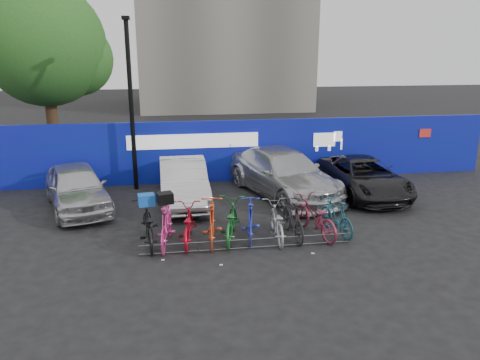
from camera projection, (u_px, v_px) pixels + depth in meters
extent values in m
plane|color=black|center=(244.00, 240.00, 12.79)|extent=(100.00, 100.00, 0.00)
cube|color=#0A2294|center=(219.00, 151.00, 18.17)|extent=(22.00, 0.15, 2.40)
cube|color=white|center=(193.00, 141.00, 17.80)|extent=(5.00, 0.02, 0.55)
cube|color=white|center=(324.00, 140.00, 18.60)|extent=(1.20, 0.02, 0.90)
cube|color=red|center=(425.00, 133.00, 19.19)|extent=(0.50, 0.02, 0.35)
cylinder|color=#382314|center=(52.00, 120.00, 20.72)|extent=(0.50, 0.50, 4.00)
sphere|color=#26541A|center=(44.00, 45.00, 19.85)|extent=(5.20, 5.20, 5.20)
sphere|color=#26541A|center=(76.00, 59.00, 20.47)|extent=(3.20, 3.20, 3.20)
cylinder|color=black|center=(131.00, 108.00, 16.63)|extent=(0.16, 0.16, 6.00)
cube|color=black|center=(126.00, 18.00, 15.80)|extent=(0.25, 0.50, 0.12)
cylinder|color=#595B60|center=(248.00, 239.00, 12.14)|extent=(5.60, 0.03, 0.03)
cylinder|color=#595B60|center=(248.00, 248.00, 12.21)|extent=(5.60, 0.03, 0.03)
cylinder|color=#595B60|center=(147.00, 251.00, 11.80)|extent=(0.03, 0.03, 0.28)
cylinder|color=#595B60|center=(198.00, 248.00, 11.99)|extent=(0.03, 0.03, 0.28)
cylinder|color=#595B60|center=(248.00, 244.00, 12.18)|extent=(0.03, 0.03, 0.28)
cylinder|color=#595B60|center=(296.00, 241.00, 12.37)|extent=(0.03, 0.03, 0.28)
cylinder|color=#595B60|center=(343.00, 238.00, 12.57)|extent=(0.03, 0.03, 0.28)
imported|color=#B8B7BD|center=(77.00, 187.00, 15.13)|extent=(2.96, 4.60, 1.46)
imported|color=#B5B4B8|center=(183.00, 182.00, 15.79)|extent=(1.62, 4.41, 1.44)
imported|color=#ACADB1|center=(283.00, 173.00, 16.56)|extent=(3.81, 5.91, 1.59)
imported|color=black|center=(363.00, 177.00, 16.65)|extent=(2.29, 4.72, 1.30)
imported|color=black|center=(148.00, 225.00, 12.38)|extent=(0.95, 2.17, 1.11)
imported|color=#DE3687|center=(166.00, 224.00, 12.31)|extent=(0.81, 2.03, 1.18)
imported|color=#B80B20|center=(187.00, 225.00, 12.52)|extent=(0.87, 2.01, 1.02)
imported|color=#D5461F|center=(212.00, 222.00, 12.50)|extent=(0.78, 2.04, 1.20)
imported|color=#1A6826|center=(231.00, 221.00, 12.74)|extent=(1.16, 2.17, 1.08)
imported|color=#2531AC|center=(250.00, 219.00, 12.78)|extent=(0.82, 1.92, 1.12)
imported|color=#989A9E|center=(276.00, 222.00, 12.76)|extent=(0.80, 1.97, 1.01)
imported|color=black|center=(293.00, 219.00, 12.83)|extent=(0.59, 1.85, 1.10)
imported|color=maroon|center=(315.00, 217.00, 13.00)|extent=(1.22, 2.21, 1.10)
imported|color=#1B5567|center=(336.00, 217.00, 13.10)|extent=(0.83, 1.78, 1.03)
cube|color=blue|center=(146.00, 200.00, 12.19)|extent=(0.46, 0.38, 0.30)
cube|color=black|center=(165.00, 198.00, 12.11)|extent=(0.45, 0.42, 0.28)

